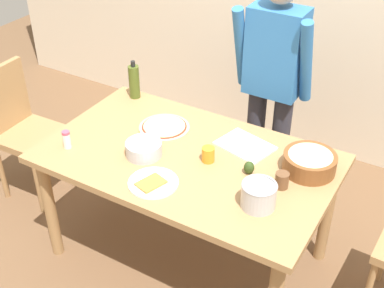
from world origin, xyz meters
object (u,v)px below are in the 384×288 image
(olive_oil_bottle, at_px, (134,81))
(cup_small_brown, at_px, (282,180))
(plate_with_slice, at_px, (153,183))
(salt_shaker, at_px, (67,140))
(chair_wooden_left, at_px, (21,125))
(popcorn_bowl, at_px, (310,161))
(mixing_bowl_steel, at_px, (144,149))
(cup_orange, at_px, (208,154))
(pizza_raw_on_board, at_px, (164,127))
(person_cook, at_px, (273,80))
(avocado, at_px, (249,167))
(dining_table, at_px, (187,169))
(steel_pot, at_px, (259,195))
(cutting_board_white, at_px, (245,146))

(olive_oil_bottle, xyz_separation_m, cup_small_brown, (1.19, -0.39, -0.07))
(plate_with_slice, xyz_separation_m, salt_shaker, (-0.60, 0.03, 0.04))
(chair_wooden_left, bearing_deg, popcorn_bowl, 6.34)
(mixing_bowl_steel, xyz_separation_m, salt_shaker, (-0.41, -0.16, 0.01))
(cup_orange, bearing_deg, pizza_raw_on_board, 158.07)
(chair_wooden_left, distance_m, mixing_bowl_steel, 1.15)
(person_cook, distance_m, avocado, 0.76)
(salt_shaker, bearing_deg, person_cook, 52.43)
(dining_table, relative_size, plate_with_slice, 6.15)
(dining_table, relative_size, steel_pot, 9.22)
(dining_table, height_order, salt_shaker, salt_shaker)
(cup_small_brown, relative_size, cutting_board_white, 0.28)
(chair_wooden_left, height_order, salt_shaker, chair_wooden_left)
(plate_with_slice, bearing_deg, cutting_board_white, 64.67)
(popcorn_bowl, xyz_separation_m, steel_pot, (-0.11, -0.39, 0.00))
(mixing_bowl_steel, relative_size, olive_oil_bottle, 0.78)
(dining_table, height_order, cup_small_brown, cup_small_brown)
(salt_shaker, distance_m, cutting_board_white, 1.00)
(chair_wooden_left, distance_m, popcorn_bowl, 1.97)
(person_cook, height_order, steel_pot, person_cook)
(dining_table, bearing_deg, avocado, 5.17)
(popcorn_bowl, xyz_separation_m, salt_shaker, (-1.24, -0.48, -0.01))
(dining_table, distance_m, cutting_board_white, 0.35)
(chair_wooden_left, relative_size, plate_with_slice, 3.65)
(steel_pot, bearing_deg, person_cook, 109.89)
(person_cook, height_order, cutting_board_white, person_cook)
(popcorn_bowl, xyz_separation_m, olive_oil_bottle, (-1.26, 0.19, 0.05))
(salt_shaker, relative_size, cutting_board_white, 0.35)
(dining_table, bearing_deg, cutting_board_white, 46.07)
(cup_orange, bearing_deg, plate_with_slice, -114.27)
(chair_wooden_left, xyz_separation_m, pizza_raw_on_board, (1.06, 0.18, 0.23))
(cup_small_brown, height_order, cutting_board_white, cup_small_brown)
(dining_table, distance_m, salt_shaker, 0.69)
(cup_orange, xyz_separation_m, cup_small_brown, (0.43, -0.01, 0.00))
(chair_wooden_left, bearing_deg, pizza_raw_on_board, 9.42)
(steel_pot, distance_m, avocado, 0.26)
(cup_orange, xyz_separation_m, cutting_board_white, (0.11, 0.23, -0.04))
(dining_table, xyz_separation_m, salt_shaker, (-0.62, -0.27, 0.14))
(plate_with_slice, relative_size, avocado, 3.71)
(pizza_raw_on_board, height_order, cutting_board_white, pizza_raw_on_board)
(chair_wooden_left, relative_size, popcorn_bowl, 3.39)
(cutting_board_white, bearing_deg, popcorn_bowl, -4.61)
(olive_oil_bottle, relative_size, cup_orange, 3.01)
(chair_wooden_left, distance_m, cup_orange, 1.47)
(dining_table, distance_m, steel_pot, 0.56)
(mixing_bowl_steel, bearing_deg, cutting_board_white, 38.58)
(steel_pot, height_order, cup_small_brown, steel_pot)
(person_cook, relative_size, mixing_bowl_steel, 8.10)
(avocado, bearing_deg, chair_wooden_left, -178.78)
(dining_table, relative_size, olive_oil_bottle, 6.25)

